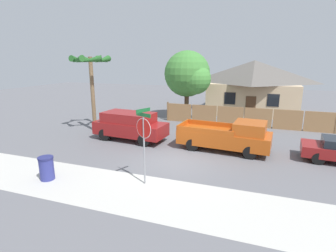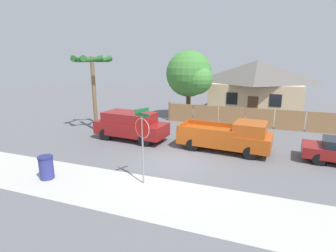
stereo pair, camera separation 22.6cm
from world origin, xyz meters
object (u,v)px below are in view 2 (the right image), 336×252
at_px(oak_tree, 191,75).
at_px(palm_tree, 92,66).
at_px(orange_pickup, 228,136).
at_px(stop_sign, 142,134).
at_px(red_suv, 131,125).
at_px(house, 255,86).
at_px(trash_bin, 46,167).

relative_size(oak_tree, palm_tree, 1.09).
height_order(orange_pickup, stop_sign, stop_sign).
relative_size(red_suv, orange_pickup, 0.92).
xyz_separation_m(house, stop_sign, (-3.60, -18.40, -0.45)).
relative_size(red_suv, stop_sign, 1.51).
bearing_deg(oak_tree, red_suv, -103.95).
bearing_deg(palm_tree, stop_sign, -43.36).
xyz_separation_m(house, red_suv, (-7.14, -12.90, -1.66)).
relative_size(house, oak_tree, 1.49).
bearing_deg(house, red_suv, -118.97).
xyz_separation_m(oak_tree, orange_pickup, (4.45, -7.63, -3.00)).
height_order(palm_tree, red_suv, palm_tree).
height_order(oak_tree, palm_tree, oak_tree).
relative_size(oak_tree, orange_pickup, 1.12).
height_order(oak_tree, orange_pickup, oak_tree).
xyz_separation_m(red_suv, stop_sign, (3.54, -5.51, 1.20)).
bearing_deg(palm_tree, orange_pickup, -7.31).
distance_m(oak_tree, red_suv, 8.34).
distance_m(orange_pickup, stop_sign, 6.30).
bearing_deg(palm_tree, oak_tree, 49.07).
relative_size(house, red_suv, 1.82).
xyz_separation_m(red_suv, trash_bin, (-0.68, -6.58, -0.47)).
relative_size(house, orange_pickup, 1.67).
distance_m(house, orange_pickup, 13.07).
bearing_deg(trash_bin, palm_tree, 110.55).
distance_m(palm_tree, trash_bin, 9.34).
relative_size(orange_pickup, stop_sign, 1.65).
distance_m(orange_pickup, trash_bin, 9.61).
relative_size(palm_tree, stop_sign, 1.68).
bearing_deg(red_suv, oak_tree, 80.78).
bearing_deg(red_suv, palm_tree, 165.63).
bearing_deg(oak_tree, stop_sign, -82.82).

